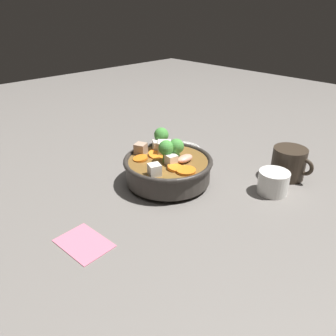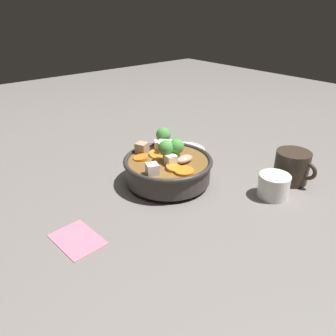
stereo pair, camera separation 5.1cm
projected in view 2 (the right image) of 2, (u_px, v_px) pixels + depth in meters
ground_plane at (168, 182)px, 0.87m from camera, size 3.00×3.00×0.00m
stirfry_bowl at (168, 166)px, 0.85m from camera, size 0.23×0.23×0.12m
side_saucer at (186, 150)px, 1.04m from camera, size 0.12×0.12×0.01m
tea_cup at (274, 186)px, 0.80m from camera, size 0.08×0.08×0.06m
dark_mug at (292, 167)px, 0.86m from camera, size 0.11×0.09×0.08m
napkin at (77, 239)px, 0.66m from camera, size 0.12×0.08×0.00m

